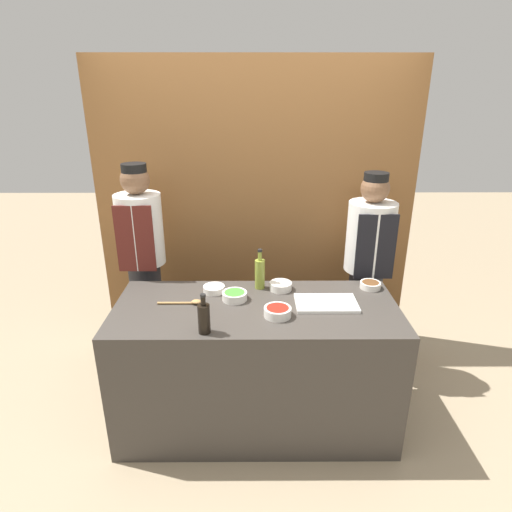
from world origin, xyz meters
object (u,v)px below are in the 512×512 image
object	(u,v)px
sauce_bowl_yellow	(281,286)
wooden_spoon	(187,302)
sauce_bowl_red	(278,311)
sauce_bowl_green	(235,295)
bottle_oil	(260,273)
chef_right	(367,270)
bottle_soy	(204,318)
chef_left	(144,265)
cutting_board	(326,303)
sauce_bowl_brown	(370,285)
sauce_bowl_white	(214,289)

from	to	relation	value
sauce_bowl_yellow	wooden_spoon	xyz separation A→B (m)	(-0.61, -0.21, -0.02)
sauce_bowl_red	sauce_bowl_green	bearing A→B (deg)	141.05
bottle_oil	chef_right	world-z (taller)	chef_right
wooden_spoon	chef_right	bearing A→B (deg)	23.70
sauce_bowl_yellow	sauce_bowl_red	distance (m)	0.37
bottle_soy	chef_left	size ratio (longest dim) A/B	0.14
bottle_oil	chef_left	world-z (taller)	chef_left
chef_right	bottle_soy	bearing A→B (deg)	-141.58
cutting_board	bottle_oil	bearing A→B (deg)	149.23
cutting_board	chef_right	xyz separation A→B (m)	(0.40, 0.57, -0.02)
bottle_oil	bottle_soy	size ratio (longest dim) A/B	1.19
bottle_soy	sauce_bowl_brown	bearing A→B (deg)	27.88
sauce_bowl_green	sauce_bowl_white	world-z (taller)	sauce_bowl_green
sauce_bowl_white	chef_right	distance (m)	1.19
sauce_bowl_green	sauce_bowl_brown	world-z (taller)	sauce_bowl_green
cutting_board	chef_right	bearing A→B (deg)	55.02
wooden_spoon	bottle_soy	bearing A→B (deg)	-66.39
sauce_bowl_red	cutting_board	size ratio (longest dim) A/B	0.43
sauce_bowl_white	sauce_bowl_brown	world-z (taller)	same
sauce_bowl_brown	cutting_board	world-z (taller)	sauce_bowl_brown
sauce_bowl_white	sauce_bowl_brown	distance (m)	1.07
sauce_bowl_white	wooden_spoon	xyz separation A→B (m)	(-0.16, -0.18, -0.01)
sauce_bowl_green	sauce_bowl_red	bearing A→B (deg)	-38.95
sauce_bowl_red	sauce_bowl_green	xyz separation A→B (m)	(-0.27, 0.22, -0.00)
chef_right	sauce_bowl_red	bearing A→B (deg)	-134.99
sauce_bowl_white	chef_left	xyz separation A→B (m)	(-0.56, 0.39, 0.01)
chef_left	chef_right	size ratio (longest dim) A/B	1.04
cutting_board	chef_left	size ratio (longest dim) A/B	0.23
sauce_bowl_yellow	bottle_oil	xyz separation A→B (m)	(-0.14, 0.03, 0.08)
sauce_bowl_green	cutting_board	bearing A→B (deg)	-7.11
sauce_bowl_red	chef_right	bearing A→B (deg)	45.01
bottle_oil	wooden_spoon	bearing A→B (deg)	-152.97
sauce_bowl_yellow	chef_right	bearing A→B (deg)	27.49
sauce_bowl_red	chef_right	xyz separation A→B (m)	(0.72, 0.72, -0.04)
cutting_board	sauce_bowl_brown	bearing A→B (deg)	35.42
cutting_board	chef_right	world-z (taller)	chef_right
cutting_board	bottle_soy	xyz separation A→B (m)	(-0.73, -0.33, 0.08)
bottle_soy	cutting_board	bearing A→B (deg)	23.97
sauce_bowl_white	bottle_oil	bearing A→B (deg)	11.19
sauce_bowl_green	cutting_board	size ratio (longest dim) A/B	0.42
sauce_bowl_white	wooden_spoon	size ratio (longest dim) A/B	0.51
sauce_bowl_brown	chef_left	distance (m)	1.66
sauce_bowl_brown	bottle_oil	world-z (taller)	bottle_oil
bottle_oil	wooden_spoon	xyz separation A→B (m)	(-0.46, -0.24, -0.10)
sauce_bowl_red	sauce_bowl_green	distance (m)	0.34
sauce_bowl_yellow	chef_left	distance (m)	1.07
sauce_bowl_green	cutting_board	distance (m)	0.59
bottle_oil	sauce_bowl_yellow	bearing A→B (deg)	-10.44
sauce_bowl_yellow	sauce_bowl_brown	distance (m)	0.62
chef_left	bottle_oil	bearing A→B (deg)	-20.53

